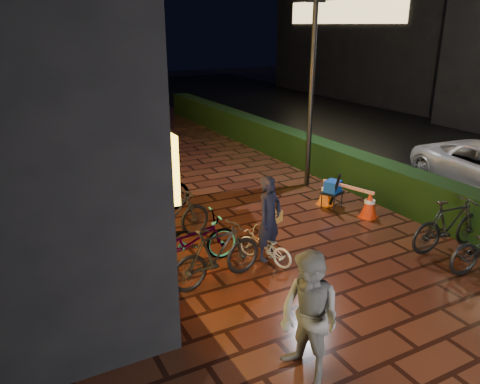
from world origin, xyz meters
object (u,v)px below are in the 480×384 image
traffic_barrier (347,198)px  cart_assembly (333,188)px  bystander_person (309,318)px  cyclist (267,232)px

traffic_barrier → cart_assembly: size_ratio=1.64×
bystander_person → traffic_barrier: 6.03m
traffic_barrier → cart_assembly: (-0.16, 0.36, 0.18)m
bystander_person → traffic_barrier: size_ratio=1.10×
cart_assembly → cyclist: bearing=-149.7°
cart_assembly → bystander_person: bearing=-131.6°
bystander_person → cart_assembly: (4.09, 4.60, -0.38)m
traffic_barrier → cart_assembly: bearing=114.4°
traffic_barrier → cart_assembly: cart_assembly is taller
cyclist → bystander_person: bearing=-111.6°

